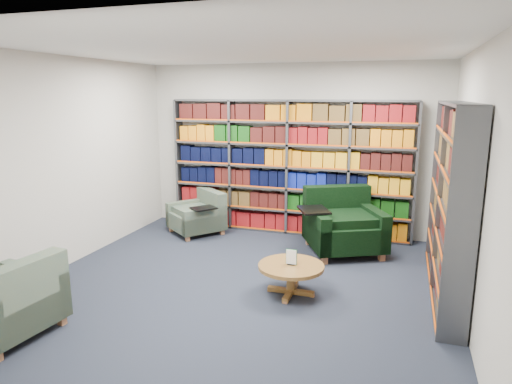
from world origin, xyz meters
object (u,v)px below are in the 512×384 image
(chair_green_right, at_px, (342,226))
(chair_teal_front, at_px, (9,305))
(chair_teal_left, at_px, (200,216))
(coffee_table, at_px, (291,271))

(chair_green_right, bearing_deg, chair_teal_front, -127.71)
(chair_teal_left, xyz_separation_m, coffee_table, (2.04, -1.91, 0.01))
(chair_teal_left, bearing_deg, chair_teal_front, -94.91)
(coffee_table, bearing_deg, chair_green_right, 78.63)
(chair_teal_front, bearing_deg, chair_green_right, 52.29)
(chair_teal_left, distance_m, chair_teal_front, 3.68)
(chair_green_right, distance_m, coffee_table, 1.78)
(coffee_table, bearing_deg, chair_teal_left, 136.89)
(chair_teal_front, height_order, coffee_table, chair_teal_front)
(chair_teal_left, distance_m, chair_green_right, 2.40)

